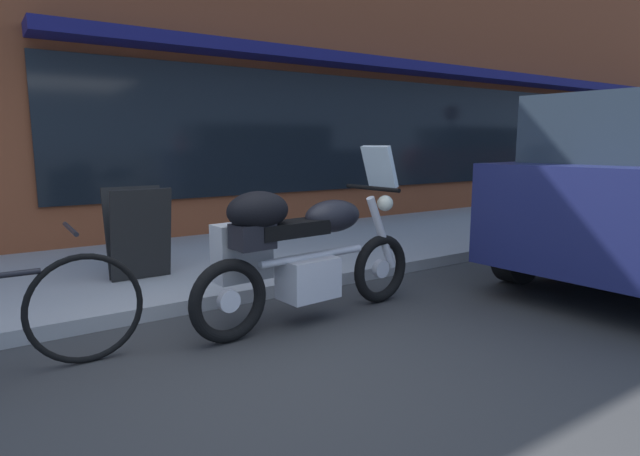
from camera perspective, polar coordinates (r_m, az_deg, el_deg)
name	(u,v)px	position (r m, az deg, el deg)	size (l,w,h in m)	color
ground_plane	(278,371)	(3.35, -4.62, -15.40)	(80.00, 80.00, 0.00)	#303030
storefront_building	(459,66)	(10.80, 15.03, 16.82)	(21.08, 0.90, 5.84)	brown
sidewalk_curb	(597,210)	(11.90, 28.18, 1.77)	(30.00, 2.91, 0.12)	#959595
touring_motorcycle	(297,248)	(4.02, -2.56, -2.26)	(2.12, 0.62, 1.38)	black
sandwich_board_sign	(138,233)	(5.21, -19.35, -0.53)	(0.55, 0.40, 0.86)	black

